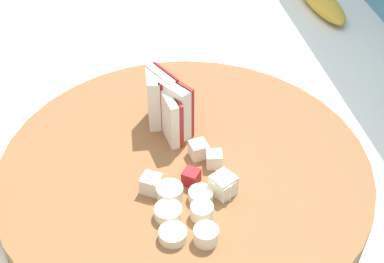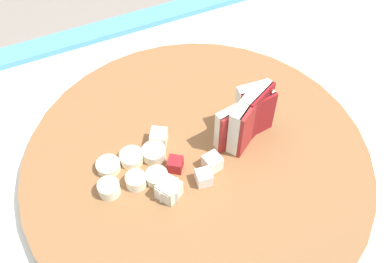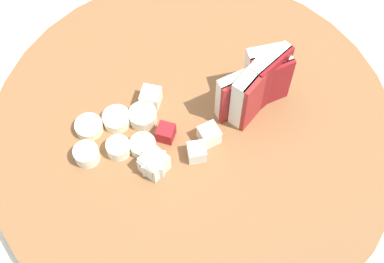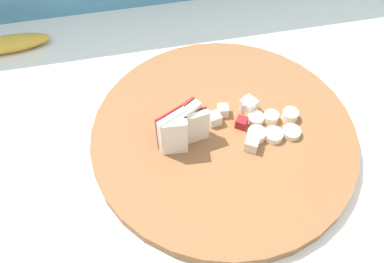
{
  "view_description": "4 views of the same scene",
  "coord_description": "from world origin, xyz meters",
  "px_view_note": "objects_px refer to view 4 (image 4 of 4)",
  "views": [
    {
      "loc": [
        0.37,
        -0.11,
        1.33
      ],
      "look_at": [
        -0.12,
        -0.01,
        0.9
      ],
      "focal_mm": 54.18,
      "sensor_mm": 36.0,
      "label": 1
    },
    {
      "loc": [
        0.06,
        0.24,
        1.33
      ],
      "look_at": [
        -0.08,
        -0.06,
        0.91
      ],
      "focal_mm": 42.94,
      "sensor_mm": 36.0,
      "label": 2
    },
    {
      "loc": [
        0.01,
        0.22,
        1.37
      ],
      "look_at": [
        -0.07,
        -0.02,
        0.9
      ],
      "focal_mm": 51.49,
      "sensor_mm": 36.0,
      "label": 3
    },
    {
      "loc": [
        -0.2,
        -0.37,
        1.36
      ],
      "look_at": [
        -0.12,
        -0.03,
        0.9
      ],
      "focal_mm": 36.18,
      "sensor_mm": 36.0,
      "label": 4
    }
  ],
  "objects_px": {
    "apple_wedge_fan": "(180,129)",
    "banana_peel": "(7,44)",
    "cutting_board": "(223,134)",
    "banana_slice_rows": "(273,126)",
    "apple_dice_pile": "(242,115)"
  },
  "relations": [
    {
      "from": "cutting_board",
      "to": "banana_slice_rows",
      "type": "bearing_deg",
      "value": -9.79
    },
    {
      "from": "apple_wedge_fan",
      "to": "banana_slice_rows",
      "type": "distance_m",
      "value": 0.14
    },
    {
      "from": "cutting_board",
      "to": "banana_peel",
      "type": "relative_size",
      "value": 2.56
    },
    {
      "from": "apple_wedge_fan",
      "to": "apple_dice_pile",
      "type": "relative_size",
      "value": 0.78
    },
    {
      "from": "apple_dice_pile",
      "to": "banana_slice_rows",
      "type": "distance_m",
      "value": 0.05
    },
    {
      "from": "cutting_board",
      "to": "apple_wedge_fan",
      "type": "relative_size",
      "value": 5.18
    },
    {
      "from": "apple_wedge_fan",
      "to": "banana_peel",
      "type": "xyz_separation_m",
      "value": [
        -0.27,
        0.29,
        -0.04
      ]
    },
    {
      "from": "cutting_board",
      "to": "banana_slice_rows",
      "type": "relative_size",
      "value": 4.62
    },
    {
      "from": "apple_dice_pile",
      "to": "apple_wedge_fan",
      "type": "bearing_deg",
      "value": -166.59
    },
    {
      "from": "cutting_board",
      "to": "apple_wedge_fan",
      "type": "height_order",
      "value": "apple_wedge_fan"
    },
    {
      "from": "apple_wedge_fan",
      "to": "cutting_board",
      "type": "bearing_deg",
      "value": 6.74
    },
    {
      "from": "banana_slice_rows",
      "to": "apple_wedge_fan",
      "type": "bearing_deg",
      "value": 178.16
    },
    {
      "from": "apple_wedge_fan",
      "to": "banana_slice_rows",
      "type": "relative_size",
      "value": 0.89
    },
    {
      "from": "cutting_board",
      "to": "apple_wedge_fan",
      "type": "xyz_separation_m",
      "value": [
        -0.07,
        -0.01,
        0.04
      ]
    },
    {
      "from": "apple_dice_pile",
      "to": "banana_slice_rows",
      "type": "height_order",
      "value": "apple_dice_pile"
    }
  ]
}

